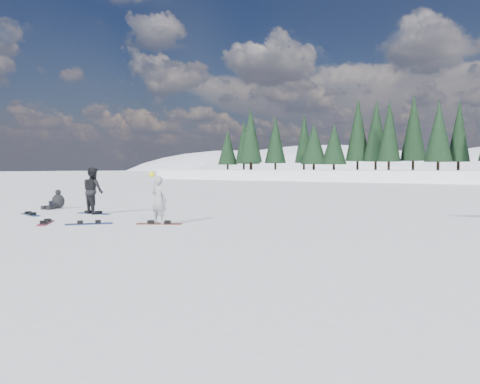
{
  "coord_description": "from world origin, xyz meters",
  "views": [
    {
      "loc": [
        11.48,
        -10.11,
        1.87
      ],
      "look_at": [
        3.27,
        2.0,
        1.1
      ],
      "focal_mm": 35.0,
      "sensor_mm": 36.0,
      "label": 1
    }
  ],
  "objects_px": {
    "snowboard_loose_a": "(89,224)",
    "snowboarder_woman": "(159,200)",
    "snowboard_loose_b": "(46,223)",
    "seated_rider": "(57,201)",
    "snowboarder_man": "(93,191)",
    "snowboard_loose_c": "(30,215)",
    "gear_bag": "(53,204)"
  },
  "relations": [
    {
      "from": "snowboard_loose_a",
      "to": "snowboarder_woman",
      "type": "bearing_deg",
      "value": -16.65
    },
    {
      "from": "snowboarder_woman",
      "to": "snowboard_loose_b",
      "type": "height_order",
      "value": "snowboarder_woman"
    },
    {
      "from": "seated_rider",
      "to": "snowboard_loose_a",
      "type": "height_order",
      "value": "seated_rider"
    },
    {
      "from": "snowboarder_woman",
      "to": "snowboarder_man",
      "type": "distance_m",
      "value": 4.76
    },
    {
      "from": "seated_rider",
      "to": "snowboard_loose_c",
      "type": "xyz_separation_m",
      "value": [
        1.68,
        -2.35,
        -0.32
      ]
    },
    {
      "from": "seated_rider",
      "to": "snowboard_loose_b",
      "type": "height_order",
      "value": "seated_rider"
    },
    {
      "from": "snowboarder_woman",
      "to": "snowboard_loose_a",
      "type": "distance_m",
      "value": 2.44
    },
    {
      "from": "snowboarder_man",
      "to": "gear_bag",
      "type": "xyz_separation_m",
      "value": [
        -4.02,
        0.89,
        -0.79
      ]
    },
    {
      "from": "gear_bag",
      "to": "snowboard_loose_c",
      "type": "relative_size",
      "value": 0.3
    },
    {
      "from": "snowboard_loose_b",
      "to": "snowboard_loose_c",
      "type": "height_order",
      "value": "same"
    },
    {
      "from": "gear_bag",
      "to": "snowboard_loose_b",
      "type": "height_order",
      "value": "gear_bag"
    },
    {
      "from": "snowboard_loose_a",
      "to": "snowboard_loose_b",
      "type": "xyz_separation_m",
      "value": [
        -1.37,
        -0.68,
        0.0
      ]
    },
    {
      "from": "seated_rider",
      "to": "gear_bag",
      "type": "height_order",
      "value": "seated_rider"
    },
    {
      "from": "snowboarder_man",
      "to": "snowboard_loose_b",
      "type": "xyz_separation_m",
      "value": [
        1.36,
        -3.01,
        -0.92
      ]
    },
    {
      "from": "snowboarder_man",
      "to": "snowboard_loose_a",
      "type": "bearing_deg",
      "value": 150.38
    },
    {
      "from": "seated_rider",
      "to": "snowboard_loose_b",
      "type": "distance_m",
      "value": 5.94
    },
    {
      "from": "gear_bag",
      "to": "snowboard_loose_b",
      "type": "bearing_deg",
      "value": -36.0
    },
    {
      "from": "snowboarder_woman",
      "to": "seated_rider",
      "type": "bearing_deg",
      "value": -15.04
    },
    {
      "from": "seated_rider",
      "to": "gear_bag",
      "type": "relative_size",
      "value": 2.46
    },
    {
      "from": "snowboarder_man",
      "to": "snowboard_loose_a",
      "type": "height_order",
      "value": "snowboarder_man"
    },
    {
      "from": "snowboarder_woman",
      "to": "snowboard_loose_c",
      "type": "height_order",
      "value": "snowboarder_woman"
    },
    {
      "from": "gear_bag",
      "to": "snowboarder_man",
      "type": "bearing_deg",
      "value": -12.52
    },
    {
      "from": "snowboarder_man",
      "to": "snowboard_loose_c",
      "type": "height_order",
      "value": "snowboarder_man"
    },
    {
      "from": "seated_rider",
      "to": "snowboard_loose_c",
      "type": "relative_size",
      "value": 0.74
    },
    {
      "from": "gear_bag",
      "to": "snowboard_loose_a",
      "type": "relative_size",
      "value": 0.3
    },
    {
      "from": "seated_rider",
      "to": "snowboard_loose_c",
      "type": "height_order",
      "value": "seated_rider"
    },
    {
      "from": "snowboarder_woman",
      "to": "snowboard_loose_b",
      "type": "distance_m",
      "value": 3.91
    },
    {
      "from": "snowboard_loose_a",
      "to": "snowboard_loose_c",
      "type": "bearing_deg",
      "value": 121.42
    },
    {
      "from": "seated_rider",
      "to": "gear_bag",
      "type": "distance_m",
      "value": 0.77
    },
    {
      "from": "snowboarder_woman",
      "to": "snowboard_loose_b",
      "type": "xyz_separation_m",
      "value": [
        -3.28,
        -1.96,
        -0.79
      ]
    },
    {
      "from": "gear_bag",
      "to": "seated_rider",
      "type": "bearing_deg",
      "value": -20.09
    },
    {
      "from": "snowboarder_man",
      "to": "snowboard_loose_c",
      "type": "relative_size",
      "value": 1.25
    }
  ]
}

